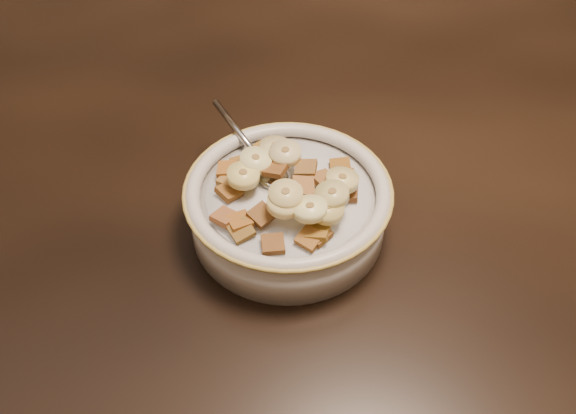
{
  "coord_description": "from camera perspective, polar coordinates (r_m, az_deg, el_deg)",
  "views": [
    {
      "loc": [
        0.11,
        -0.53,
        1.23
      ],
      "look_at": [
        0.17,
        -0.11,
        0.78
      ],
      "focal_mm": 40.0,
      "sensor_mm": 36.0,
      "label": 1
    }
  ],
  "objects": [
    {
      "name": "cereal_square_13",
      "position": [
        0.63,
        4.87,
        2.88
      ],
      "size": [
        0.03,
        0.03,
        0.01
      ],
      "primitive_type": "cube",
      "rotation": [
        0.08,
        0.09,
        1.26
      ],
      "color": "olive",
      "rests_on": "milk"
    },
    {
      "name": "cereal_square_0",
      "position": [
        0.61,
        -1.1,
        3.38
      ],
      "size": [
        0.03,
        0.03,
        0.01
      ],
      "primitive_type": "cube",
      "rotation": [
        -0.18,
        0.01,
        1.04
      ],
      "color": "brown",
      "rests_on": "milk"
    },
    {
      "name": "cereal_square_4",
      "position": [
        0.58,
        -4.32,
        -1.28
      ],
      "size": [
        0.03,
        0.03,
        0.01
      ],
      "primitive_type": "cube",
      "rotation": [
        -0.04,
        0.02,
        0.32
      ],
      "color": "brown",
      "rests_on": "milk"
    },
    {
      "name": "cereal_square_14",
      "position": [
        0.63,
        -4.16,
        3.83
      ],
      "size": [
        0.02,
        0.02,
        0.01
      ],
      "primitive_type": "cube",
      "rotation": [
        -0.02,
        -0.07,
        0.19
      ],
      "color": "#995D1D",
      "rests_on": "milk"
    },
    {
      "name": "cereal_square_12",
      "position": [
        0.57,
        1.92,
        -2.81
      ],
      "size": [
        0.03,
        0.03,
        0.01
      ],
      "primitive_type": "cube",
      "rotation": [
        -0.2,
        -0.05,
        2.39
      ],
      "color": "#9D6227",
      "rests_on": "milk"
    },
    {
      "name": "banana_slice_0",
      "position": [
        0.62,
        -2.88,
        4.14
      ],
      "size": [
        0.04,
        0.04,
        0.01
      ],
      "primitive_type": "cylinder",
      "rotation": [
        0.12,
        0.05,
        0.73
      ],
      "color": "#FFEFA5",
      "rests_on": "milk"
    },
    {
      "name": "banana_slice_6",
      "position": [
        0.63,
        -1.12,
        5.24
      ],
      "size": [
        0.04,
        0.04,
        0.01
      ],
      "primitive_type": "cylinder",
      "rotation": [
        0.02,
        0.08,
        1.16
      ],
      "color": "beige",
      "rests_on": "milk"
    },
    {
      "name": "cereal_square_7",
      "position": [
        0.62,
        -5.17,
        2.39
      ],
      "size": [
        0.03,
        0.03,
        0.01
      ],
      "primitive_type": "cube",
      "rotation": [
        0.02,
        0.08,
        2.45
      ],
      "color": "olive",
      "rests_on": "milk"
    },
    {
      "name": "cereal_square_10",
      "position": [
        0.58,
        -5.65,
        -0.89
      ],
      "size": [
        0.03,
        0.03,
        0.01
      ],
      "primitive_type": "cube",
      "rotation": [
        -0.05,
        0.14,
        0.83
      ],
      "color": "brown",
      "rests_on": "milk"
    },
    {
      "name": "cereal_square_5",
      "position": [
        0.63,
        -5.37,
        3.38
      ],
      "size": [
        0.02,
        0.02,
        0.01
      ],
      "primitive_type": "cube",
      "rotation": [
        0.02,
        0.16,
        2.96
      ],
      "color": "#945323",
      "rests_on": "milk"
    },
    {
      "name": "banana_slice_7",
      "position": [
        0.6,
        4.84,
        2.39
      ],
      "size": [
        0.04,
        0.04,
        0.01
      ],
      "primitive_type": "cylinder",
      "rotation": [
        0.14,
        -0.05,
        2.72
      ],
      "color": "#DDC56F",
      "rests_on": "milk"
    },
    {
      "name": "cereal_square_18",
      "position": [
        0.64,
        4.67,
        3.62
      ],
      "size": [
        0.02,
        0.02,
        0.01
      ],
      "primitive_type": "cube",
      "rotation": [
        -0.1,
        0.02,
        1.51
      ],
      "color": "brown",
      "rests_on": "milk"
    },
    {
      "name": "banana_slice_9",
      "position": [
        0.62,
        -0.24,
        4.79
      ],
      "size": [
        0.04,
        0.04,
        0.01
      ],
      "primitive_type": "cylinder",
      "rotation": [
        0.02,
        -0.06,
        0.54
      ],
      "color": "beige",
      "rests_on": "milk"
    },
    {
      "name": "banana_slice_1",
      "position": [
        0.57,
        3.48,
        -0.24
      ],
      "size": [
        0.04,
        0.04,
        0.01
      ],
      "primitive_type": "cylinder",
      "rotation": [
        0.05,
        0.05,
        0.67
      ],
      "color": "#C8BE61",
      "rests_on": "milk"
    },
    {
      "name": "chair",
      "position": [
        1.31,
        -1.88,
        8.29
      ],
      "size": [
        0.41,
        0.41,
        0.84
      ],
      "primitive_type": "cube",
      "rotation": [
        0.0,
        0.0,
        0.11
      ],
      "color": "black",
      "rests_on": "floor"
    },
    {
      "name": "cereal_square_2",
      "position": [
        0.61,
        5.27,
        1.23
      ],
      "size": [
        0.02,
        0.02,
        0.01
      ],
      "primitive_type": "cube",
      "rotation": [
        -0.13,
        0.02,
        1.35
      ],
      "color": "brown",
      "rests_on": "milk"
    },
    {
      "name": "cereal_square_8",
      "position": [
        0.59,
        1.36,
        1.83
      ],
      "size": [
        0.02,
        0.02,
        0.01
      ],
      "primitive_type": "cube",
      "rotation": [
        -0.24,
        -0.16,
        3.12
      ],
      "color": "#965B2B",
      "rests_on": "milk"
    },
    {
      "name": "cereal_square_3",
      "position": [
        0.57,
        -4.18,
        -2.1
      ],
      "size": [
        0.03,
        0.03,
        0.01
      ],
      "primitive_type": "cube",
      "rotation": [
        -0.17,
        -0.16,
        2.01
      ],
      "color": "brown",
      "rests_on": "milk"
    },
    {
      "name": "banana_slice_2",
      "position": [
        0.57,
        -0.21,
        1.08
      ],
      "size": [
        0.04,
        0.04,
        0.01
      ],
      "primitive_type": "cylinder",
      "rotation": [
        0.1,
        -0.02,
        0.18
      ],
      "color": "#D6BC6C",
      "rests_on": "milk"
    },
    {
      "name": "cereal_bowl",
      "position": [
        0.63,
        0.0,
        -0.45
      ],
      "size": [
        0.19,
        0.19,
        0.05
      ],
      "primitive_type": "cylinder",
      "color": "#BCB2A5",
      "rests_on": "table"
    },
    {
      "name": "cereal_square_15",
      "position": [
        0.63,
        -4.04,
        3.3
      ],
      "size": [
        0.03,
        0.03,
        0.01
      ],
      "primitive_type": "cube",
      "rotation": [
        0.01,
        -0.03,
        1.08
      ],
      "color": "brown",
      "rests_on": "milk"
    },
    {
      "name": "banana_slice_5",
      "position": [
        0.57,
        1.95,
        -0.19
      ],
      "size": [
        0.04,
        0.04,
        0.01
      ],
      "primitive_type": "cylinder",
      "rotation": [
        0.01,
        0.13,
        1.92
      ],
      "color": "#FFF599",
      "rests_on": "milk"
    },
    {
      "name": "spoon",
      "position": [
        0.63,
        -1.54,
        2.96
      ],
      "size": [
        0.05,
        0.06,
        0.01
      ],
      "primitive_type": "ellipsoid",
      "rotation": [
        0.0,
        0.0,
        3.61
      ],
      "color": "#AAAAAA",
      "rests_on": "cereal_bowl"
    },
    {
      "name": "cereal_square_16",
      "position": [
        0.56,
        -1.35,
        -3.3
      ],
      "size": [
        0.02,
        0.02,
        0.01
      ],
      "primitive_type": "cube",
      "rotation": [
        0.06,
        0.02,
        0.0
      ],
      "color": "brown",
      "rests_on": "milk"
    },
    {
      "name": "cereal_square_1",
      "position": [
        0.61,
        1.6,
        3.46
      ],
      "size": [
        0.03,
        0.02,
        0.01
      ],
      "primitive_type": "cube",
      "rotation": [
        -0.14,
        -0.05,
        1.31
      ],
      "color": "brown",
      "rests_on": "milk"
    },
    {
      "name": "banana_slice_8",
      "position": [
        0.58,
        3.94,
        1.09
      ],
      "size": [
        0.04,
        0.04,
        0.01
      ],
      "primitive_type": "cylinder",
      "rotation": [
        -0.13,
        0.02,
        1.71
      ],
      "color": "#D0BA64",
      "rests_on": "milk"
    },
    {
      "name": "table",
      "position": [
        0.74,
        -13.78,
        2.11
      ],
      "size": [
        1.44,
        0.97,
        0.04
      ],
      "primitive_type": "cube",
      "rotation": [
        0.0,
        0.0,
        -0.05
      ],
      "color": "black",
      "rests_on": "floor"
    },
    {
      "name": "cereal_square_11",
      "position": [
        0.61,
        3.14,
        2.5
      ],
      "size": [
        0.03,
        0.03,
        0.01
      ],
      "primitive_type": "cube",
      "rotation": [
        -0.04,
        0.17,
        0.48
      ],
      "color": "brown",
      "rests_on": "milk"
    },
    {
      "name": "banana_slice_4",
      "position": [
        0.57,
        -0.37,
        0.34
      ],
      "size": [
        0.04,
        0.04,
        0.01
      ],
      "primitive_type": "cylinder",
      "rotation": [
        0.08,
        -0.07,
        2.02
      ],
      "color": "#FFDD89",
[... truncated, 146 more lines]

